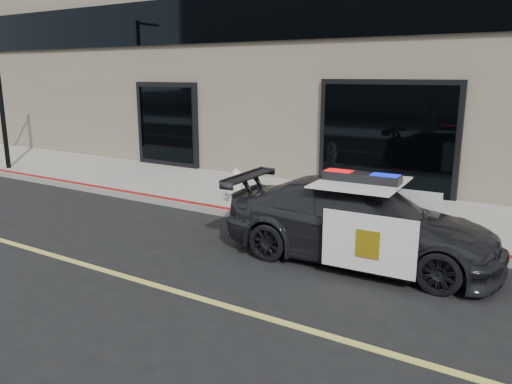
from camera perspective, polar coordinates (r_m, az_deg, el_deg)
The scene contains 4 objects.
ground at distance 6.37m, azimuth 3.15°, elevation -14.73°, with size 120.00×120.00×0.00m, color black.
sidewalk_n at distance 10.94m, azimuth 16.53°, elevation -2.71°, with size 60.00×3.50×0.15m, color gray.
police_car at distance 8.31m, azimuth 11.72°, elevation -3.29°, with size 2.29×4.64×1.46m.
fire_hydrant at distance 11.30m, azimuth -2.29°, elevation 0.65°, with size 0.35×0.49×0.77m.
Camera 1 is at (2.67, -4.95, 3.00)m, focal length 35.00 mm.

